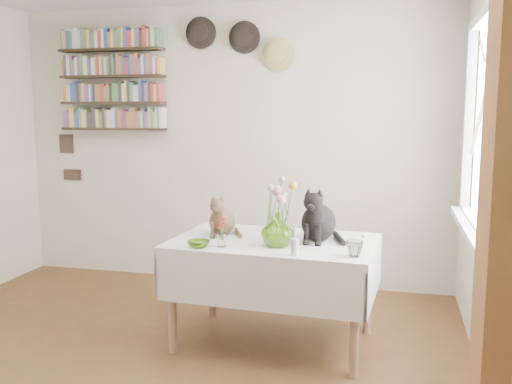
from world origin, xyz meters
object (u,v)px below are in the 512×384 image
(black_cat, at_px, (319,213))
(bookshelf_unit, at_px, (112,81))
(dining_table, at_px, (274,266))
(flower_vase, at_px, (277,230))
(tabby_cat, at_px, (222,214))

(black_cat, relative_size, bookshelf_unit, 0.37)
(dining_table, distance_m, black_cat, 0.47)
(flower_vase, relative_size, bookshelf_unit, 0.22)
(dining_table, distance_m, bookshelf_unit, 2.54)
(dining_table, bearing_deg, black_cat, 12.54)
(tabby_cat, xyz_separation_m, bookshelf_unit, (-1.41, 1.17, 0.98))
(tabby_cat, distance_m, flower_vase, 0.50)
(tabby_cat, height_order, black_cat, black_cat)
(flower_vase, bearing_deg, black_cat, 44.92)
(dining_table, xyz_separation_m, black_cat, (0.29, 0.06, 0.36))
(black_cat, relative_size, flower_vase, 1.73)
(tabby_cat, xyz_separation_m, black_cat, (0.67, -0.01, 0.04))
(dining_table, xyz_separation_m, flower_vase, (0.06, -0.17, 0.28))
(dining_table, distance_m, flower_vase, 0.33)
(dining_table, height_order, tabby_cat, tabby_cat)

